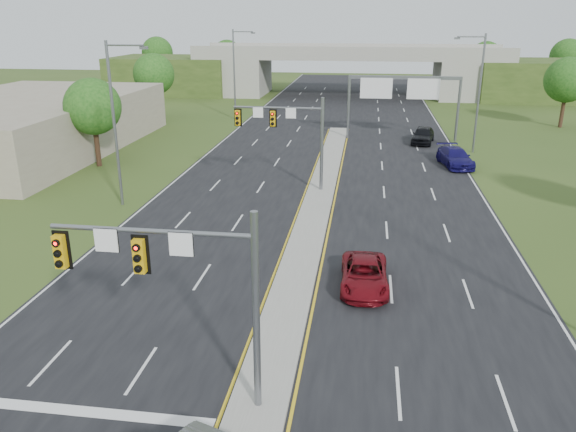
% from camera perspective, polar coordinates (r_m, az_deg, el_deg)
% --- Properties ---
extents(ground, '(240.00, 240.00, 0.00)m').
position_cam_1_polar(ground, '(19.93, -3.04, -18.91)').
color(ground, '#304619').
rests_on(ground, ground).
extents(road, '(24.00, 160.00, 0.02)m').
position_cam_1_polar(road, '(51.88, 4.29, 5.71)').
color(road, black).
rests_on(road, ground).
extents(median, '(2.00, 54.00, 0.16)m').
position_cam_1_polar(median, '(40.33, 3.12, 1.80)').
color(median, gray).
rests_on(median, road).
extents(lane_markings, '(23.72, 160.00, 0.01)m').
position_cam_1_polar(lane_markings, '(46.05, 3.02, 3.97)').
color(lane_markings, gold).
rests_on(lane_markings, road).
extents(signal_mast_near, '(6.62, 0.60, 7.00)m').
position_cam_1_polar(signal_mast_near, '(17.88, -10.55, -6.18)').
color(signal_mast_near, slate).
rests_on(signal_mast_near, ground).
extents(signal_mast_far, '(6.62, 0.60, 7.00)m').
position_cam_1_polar(signal_mast_far, '(41.29, 0.31, 8.87)').
color(signal_mast_far, slate).
rests_on(signal_mast_far, ground).
extents(sign_gantry, '(11.58, 0.44, 6.67)m').
position_cam_1_polar(sign_gantry, '(60.73, 11.54, 12.43)').
color(sign_gantry, slate).
rests_on(sign_gantry, ground).
extents(overpass, '(80.00, 14.00, 8.10)m').
position_cam_1_polar(overpass, '(95.75, 6.26, 14.17)').
color(overpass, gray).
rests_on(overpass, ground).
extents(lightpole_l_mid, '(2.85, 0.25, 11.00)m').
position_cam_1_polar(lightpole_l_mid, '(39.44, -17.03, 9.56)').
color(lightpole_l_mid, slate).
rests_on(lightpole_l_mid, ground).
extents(lightpole_l_far, '(2.85, 0.25, 11.00)m').
position_cam_1_polar(lightpole_l_far, '(72.46, -5.34, 14.51)').
color(lightpole_l_far, slate).
rests_on(lightpole_l_far, ground).
extents(lightpole_r_far, '(2.85, 0.25, 11.00)m').
position_cam_1_polar(lightpole_r_far, '(56.56, 18.70, 12.19)').
color(lightpole_r_far, slate).
rests_on(lightpole_r_far, ground).
extents(tree_l_near, '(4.80, 4.80, 7.60)m').
position_cam_1_polar(tree_l_near, '(51.37, -19.23, 10.44)').
color(tree_l_near, '#382316').
rests_on(tree_l_near, ground).
extents(tree_l_mid, '(5.20, 5.20, 8.12)m').
position_cam_1_polar(tree_l_mid, '(75.66, -13.48, 13.84)').
color(tree_l_mid, '#382316').
rests_on(tree_l_mid, ground).
extents(tree_r_mid, '(5.20, 5.20, 8.12)m').
position_cam_1_polar(tree_r_mid, '(74.22, 26.52, 12.26)').
color(tree_r_mid, '#382316').
rests_on(tree_r_mid, ground).
extents(tree_back_a, '(6.00, 6.00, 8.85)m').
position_cam_1_polar(tree_back_a, '(116.96, -13.14, 15.88)').
color(tree_back_a, '#382316').
rests_on(tree_back_a, ground).
extents(tree_back_b, '(5.60, 5.60, 8.32)m').
position_cam_1_polar(tree_back_b, '(112.82, -6.19, 15.97)').
color(tree_back_b, '#382316').
rests_on(tree_back_b, ground).
extents(tree_back_c, '(5.60, 5.60, 8.32)m').
position_cam_1_polar(tree_back_c, '(111.47, 19.44, 14.97)').
color(tree_back_c, '#382316').
rests_on(tree_back_c, ground).
extents(tree_back_d, '(6.00, 6.00, 8.85)m').
position_cam_1_polar(tree_back_d, '(114.89, 26.52, 14.34)').
color(tree_back_d, '#382316').
rests_on(tree_back_d, ground).
extents(commercial_building, '(18.00, 30.00, 5.00)m').
position_cam_1_polar(commercial_building, '(61.04, -25.34, 8.39)').
color(commercial_building, gray).
rests_on(commercial_building, ground).
extents(car_far_a, '(2.35, 4.90, 1.35)m').
position_cam_1_polar(car_far_a, '(27.37, 7.77, -5.93)').
color(car_far_a, maroon).
rests_on(car_far_a, road).
extents(car_far_b, '(3.14, 5.75, 1.58)m').
position_cam_1_polar(car_far_b, '(51.47, 16.62, 5.75)').
color(car_far_b, '#110C4D').
rests_on(car_far_b, road).
extents(car_far_c, '(2.94, 5.30, 1.71)m').
position_cam_1_polar(car_far_c, '(60.26, 13.55, 8.01)').
color(car_far_c, black).
rests_on(car_far_c, road).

